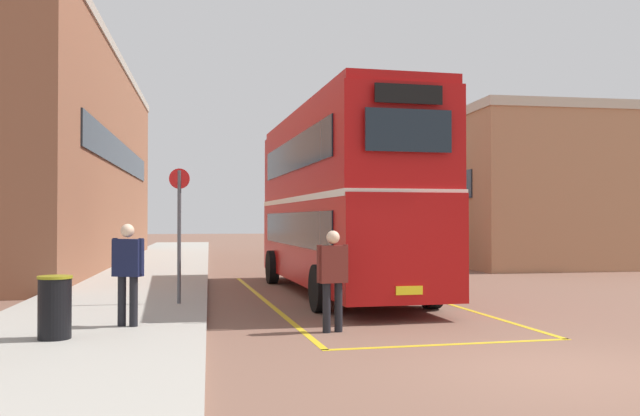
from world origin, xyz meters
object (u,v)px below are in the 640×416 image
at_px(single_deck_bus, 358,225).
at_px(litter_bin, 55,307).
at_px(double_decker_bus, 339,198).
at_px(bus_stop_sign, 179,223).
at_px(pedestrian_waiting_near, 128,267).
at_px(pedestrian_boarding, 333,273).

distance_m(single_deck_bus, litter_bin, 24.02).
distance_m(double_decker_bus, single_deck_bus, 15.99).
bearing_deg(double_decker_bus, litter_bin, -130.81).
bearing_deg(litter_bin, bus_stop_sign, 67.72).
relative_size(single_deck_bus, bus_stop_sign, 3.15).
distance_m(single_deck_bus, pedestrian_waiting_near, 22.65).
bearing_deg(bus_stop_sign, double_decker_bus, 31.80).
bearing_deg(double_decker_bus, pedestrian_waiting_near, -130.67).
distance_m(double_decker_bus, pedestrian_waiting_near, 7.33).
xyz_separation_m(pedestrian_boarding, litter_bin, (-4.41, -0.73, -0.40)).
bearing_deg(pedestrian_waiting_near, pedestrian_boarding, -5.64).
xyz_separation_m(pedestrian_boarding, bus_stop_sign, (-2.74, 3.34, 0.85)).
relative_size(pedestrian_boarding, litter_bin, 1.84).
distance_m(pedestrian_waiting_near, bus_stop_sign, 3.17).
height_order(single_deck_bus, litter_bin, single_deck_bus).
relative_size(single_deck_bus, litter_bin, 9.59).
height_order(single_deck_bus, pedestrian_boarding, single_deck_bus).
distance_m(single_deck_bus, bus_stop_sign, 19.60).
bearing_deg(litter_bin, single_deck_bus, 66.43).
bearing_deg(single_deck_bus, litter_bin, -113.57).
xyz_separation_m(double_decker_bus, litter_bin, (-5.64, -6.53, -1.89)).
xyz_separation_m(litter_bin, bus_stop_sign, (1.67, 4.07, 1.25)).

